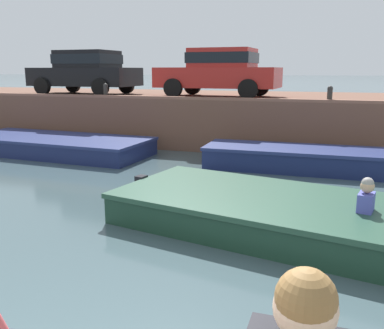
% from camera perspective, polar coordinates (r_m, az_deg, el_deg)
% --- Properties ---
extents(ground_plane, '(400.00, 400.00, 0.00)m').
position_cam_1_polar(ground_plane, '(7.52, 3.72, -6.38)').
color(ground_plane, '#3D5156').
extents(far_quay_wall, '(60.00, 6.00, 1.56)m').
position_cam_1_polar(far_quay_wall, '(15.28, 11.62, 6.06)').
color(far_quay_wall, brown).
rests_on(far_quay_wall, ground).
extents(far_wall_coping, '(60.00, 0.24, 0.08)m').
position_cam_1_polar(far_wall_coping, '(12.36, 10.15, 8.49)').
color(far_wall_coping, brown).
rests_on(far_wall_coping, far_quay_wall).
extents(boat_moored_west_navy, '(6.87, 2.53, 0.50)m').
position_cam_1_polar(boat_moored_west_navy, '(13.44, -18.70, 2.51)').
color(boat_moored_west_navy, navy).
rests_on(boat_moored_west_navy, ground).
extents(boat_moored_central_navy, '(5.20, 1.57, 0.55)m').
position_cam_1_polar(boat_moored_central_navy, '(10.92, 14.41, 0.73)').
color(boat_moored_central_navy, navy).
rests_on(boat_moored_central_navy, ground).
extents(motorboat_passing, '(7.17, 3.43, 0.99)m').
position_cam_1_polar(motorboat_passing, '(6.62, 16.90, -7.24)').
color(motorboat_passing, '#193828').
rests_on(motorboat_passing, ground).
extents(car_leftmost_black, '(3.88, 2.09, 1.54)m').
position_cam_1_polar(car_leftmost_black, '(16.28, -13.94, 12.08)').
color(car_leftmost_black, black).
rests_on(car_leftmost_black, far_quay_wall).
extents(car_left_inner_red, '(3.99, 2.08, 1.54)m').
position_cam_1_polar(car_left_inner_red, '(14.28, 3.73, 12.40)').
color(car_left_inner_red, '#B2231E').
rests_on(car_left_inner_red, far_quay_wall).
extents(mooring_bollard_west, '(0.15, 0.15, 0.45)m').
position_cam_1_polar(mooring_bollard_west, '(14.20, -11.44, 9.74)').
color(mooring_bollard_west, '#2D2B28').
rests_on(mooring_bollard_west, far_quay_wall).
extents(mooring_bollard_mid, '(0.15, 0.15, 0.45)m').
position_cam_1_polar(mooring_bollard_mid, '(12.36, 17.90, 9.01)').
color(mooring_bollard_mid, '#2D2B28').
rests_on(mooring_bollard_mid, far_quay_wall).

